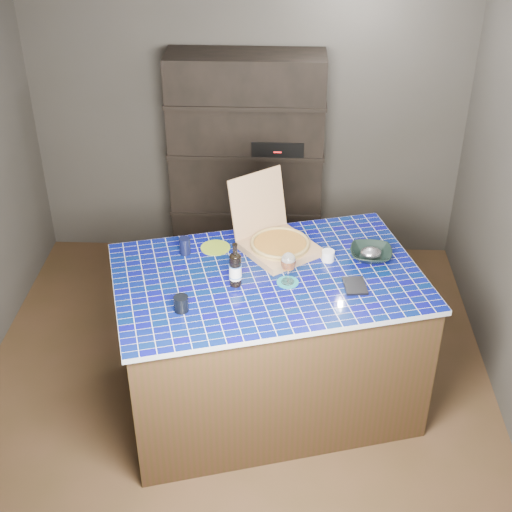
{
  "coord_description": "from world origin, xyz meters",
  "views": [
    {
      "loc": [
        0.3,
        -3.68,
        3.35
      ],
      "look_at": [
        0.14,
        0.0,
        1.01
      ],
      "focal_mm": 50.0,
      "sensor_mm": 36.0,
      "label": 1
    }
  ],
  "objects_px": {
    "wine_glass": "(288,262)",
    "bowl": "(371,254)",
    "mead_bottle": "(235,269)",
    "dvd_case": "(355,286)",
    "kitchen_island": "(267,340)",
    "pizza_box": "(278,241)"
  },
  "relations": [
    {
      "from": "wine_glass",
      "to": "bowl",
      "type": "relative_size",
      "value": 0.78
    },
    {
      "from": "mead_bottle",
      "to": "wine_glass",
      "type": "distance_m",
      "value": 0.31
    },
    {
      "from": "wine_glass",
      "to": "pizza_box",
      "type": "bearing_deg",
      "value": 100.43
    },
    {
      "from": "mead_bottle",
      "to": "wine_glass",
      "type": "bearing_deg",
      "value": 6.23
    },
    {
      "from": "kitchen_island",
      "to": "bowl",
      "type": "xyz_separation_m",
      "value": [
        0.62,
        0.21,
        0.53
      ]
    },
    {
      "from": "mead_bottle",
      "to": "pizza_box",
      "type": "bearing_deg",
      "value": 59.02
    },
    {
      "from": "wine_glass",
      "to": "bowl",
      "type": "xyz_separation_m",
      "value": [
        0.51,
        0.29,
        -0.11
      ]
    },
    {
      "from": "pizza_box",
      "to": "bowl",
      "type": "relative_size",
      "value": 2.44
    },
    {
      "from": "wine_glass",
      "to": "dvd_case",
      "type": "height_order",
      "value": "wine_glass"
    },
    {
      "from": "kitchen_island",
      "to": "wine_glass",
      "type": "bearing_deg",
      "value": -47.67
    },
    {
      "from": "mead_bottle",
      "to": "dvd_case",
      "type": "xyz_separation_m",
      "value": [
        0.69,
        0.01,
        -0.1
      ]
    },
    {
      "from": "dvd_case",
      "to": "bowl",
      "type": "bearing_deg",
      "value": 62.94
    },
    {
      "from": "mead_bottle",
      "to": "dvd_case",
      "type": "bearing_deg",
      "value": 0.68
    },
    {
      "from": "mead_bottle",
      "to": "dvd_case",
      "type": "height_order",
      "value": "mead_bottle"
    },
    {
      "from": "mead_bottle",
      "to": "dvd_case",
      "type": "distance_m",
      "value": 0.7
    },
    {
      "from": "pizza_box",
      "to": "mead_bottle",
      "type": "height_order",
      "value": "pizza_box"
    },
    {
      "from": "bowl",
      "to": "wine_glass",
      "type": "bearing_deg",
      "value": -150.46
    },
    {
      "from": "kitchen_island",
      "to": "pizza_box",
      "type": "distance_m",
      "value": 0.63
    },
    {
      "from": "dvd_case",
      "to": "bowl",
      "type": "height_order",
      "value": "bowl"
    },
    {
      "from": "kitchen_island",
      "to": "mead_bottle",
      "type": "distance_m",
      "value": 0.64
    },
    {
      "from": "mead_bottle",
      "to": "bowl",
      "type": "relative_size",
      "value": 1.09
    },
    {
      "from": "wine_glass",
      "to": "dvd_case",
      "type": "relative_size",
      "value": 1.13
    }
  ]
}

